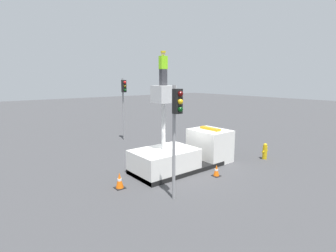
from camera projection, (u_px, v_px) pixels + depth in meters
ground_plane at (177, 169)px, 15.18m from camera, size 120.00×120.00×0.00m
bucket_truck at (185, 153)px, 15.37m from camera, size 6.37×2.46×4.82m
worker at (163, 68)px, 13.54m from camera, size 0.40×0.26×1.75m
traffic_light_pole at (176, 120)px, 10.73m from camera, size 0.34×0.57×4.92m
traffic_light_across at (124, 97)px, 21.77m from camera, size 0.34×0.57×5.22m
fire_hydrant at (265, 151)px, 17.04m from camera, size 0.53×0.29×1.05m
traffic_cone_rear at (120, 181)px, 12.49m from camera, size 0.47×0.47×0.78m
traffic_cone_curbside at (216, 171)px, 14.06m from camera, size 0.40×0.40×0.63m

